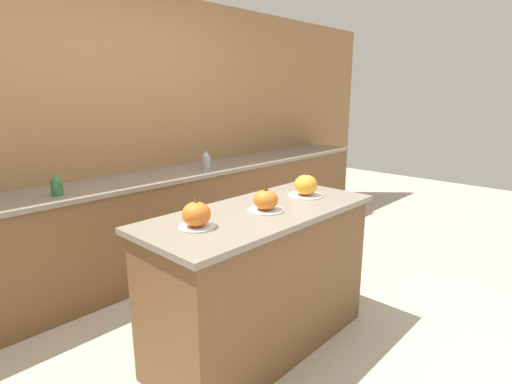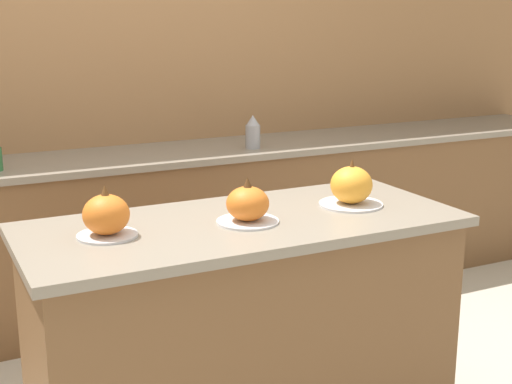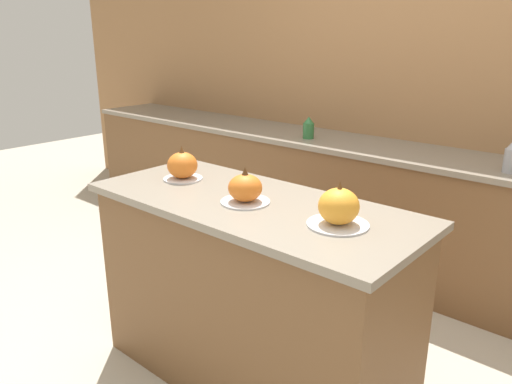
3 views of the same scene
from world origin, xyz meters
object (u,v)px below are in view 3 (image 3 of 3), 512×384
(pumpkin_cake_right, at_px, (339,208))
(pumpkin_cake_left, at_px, (182,166))
(bottle_tall, at_px, (512,157))
(bottle_short, at_px, (309,128))
(pumpkin_cake_center, at_px, (246,189))

(pumpkin_cake_right, bearing_deg, pumpkin_cake_left, 178.62)
(pumpkin_cake_right, bearing_deg, bottle_tall, 79.40)
(pumpkin_cake_right, distance_m, bottle_short, 1.76)
(bottle_tall, bearing_deg, pumpkin_cake_left, -131.46)
(bottle_tall, height_order, bottle_short, bottle_tall)
(pumpkin_cake_center, xyz_separation_m, pumpkin_cake_right, (0.44, 0.04, 0.01))
(pumpkin_cake_left, relative_size, pumpkin_cake_right, 0.82)
(pumpkin_cake_center, xyz_separation_m, bottle_tall, (0.69, 1.38, -0.00))
(pumpkin_cake_left, height_order, pumpkin_cake_right, pumpkin_cake_right)
(pumpkin_cake_left, xyz_separation_m, pumpkin_cake_right, (0.92, -0.02, 0.00))
(pumpkin_cake_center, relative_size, bottle_tall, 1.16)
(pumpkin_cake_center, height_order, pumpkin_cake_right, pumpkin_cake_right)
(pumpkin_cake_center, bearing_deg, pumpkin_cake_right, 4.68)
(pumpkin_cake_right, bearing_deg, bottle_short, 128.96)
(pumpkin_cake_left, bearing_deg, bottle_short, 97.94)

